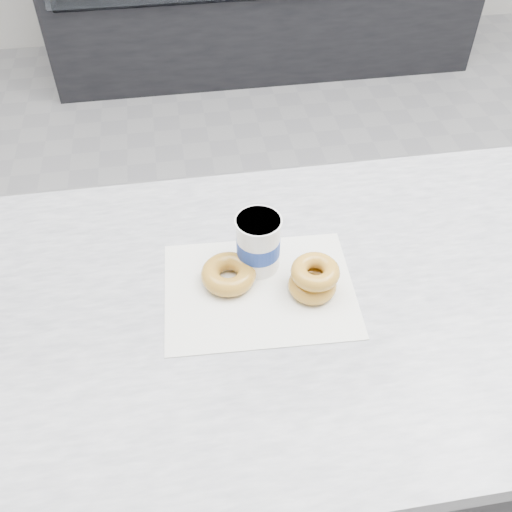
{
  "coord_description": "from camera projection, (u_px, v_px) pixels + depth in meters",
  "views": [
    {
      "loc": [
        -0.57,
        -1.24,
        1.68
      ],
      "look_at": [
        -0.46,
        -0.54,
        0.96
      ],
      "focal_mm": 40.0,
      "sensor_mm": 36.0,
      "label": 1
    }
  ],
  "objects": [
    {
      "name": "donut_single",
      "position": [
        228.0,
        274.0,
        1.03
      ],
      "size": [
        0.11,
        0.11,
        0.03
      ],
      "primitive_type": "torus",
      "rotation": [
        0.0,
        0.0,
        0.09
      ],
      "color": "gold",
      "rests_on": "wax_paper"
    },
    {
      "name": "wax_paper",
      "position": [
        259.0,
        290.0,
        1.03
      ],
      "size": [
        0.35,
        0.28,
        0.0
      ],
      "primitive_type": "cube",
      "rotation": [
        0.0,
        0.0,
        -0.05
      ],
      "color": "silver",
      "rests_on": "counter"
    },
    {
      "name": "coffee_cup",
      "position": [
        258.0,
        243.0,
        1.03
      ],
      "size": [
        0.08,
        0.08,
        0.11
      ],
      "rotation": [
        0.0,
        0.0,
        0.03
      ],
      "color": "white",
      "rests_on": "counter"
    },
    {
      "name": "ground",
      "position": [
        355.0,
        321.0,
        2.11
      ],
      "size": [
        5.0,
        5.0,
        0.0
      ],
      "primitive_type": "plane",
      "color": "#959598",
      "rests_on": "ground"
    },
    {
      "name": "donut_stack",
      "position": [
        314.0,
        278.0,
        1.0
      ],
      "size": [
        0.12,
        0.12,
        0.06
      ],
      "color": "gold",
      "rests_on": "wax_paper"
    },
    {
      "name": "counter",
      "position": [
        448.0,
        399.0,
        1.38
      ],
      "size": [
        3.06,
        0.76,
        0.9
      ],
      "color": "#333335",
      "rests_on": "ground"
    }
  ]
}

